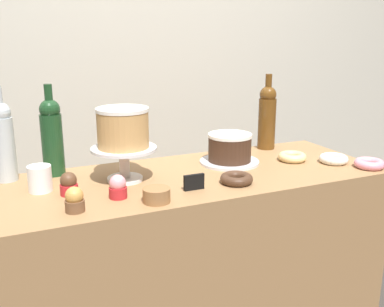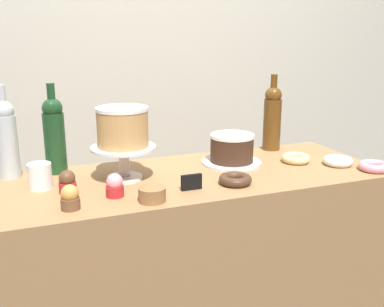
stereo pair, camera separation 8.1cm
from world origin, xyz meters
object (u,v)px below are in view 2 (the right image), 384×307
Objects in this scene: wine_bottle_amber at (272,117)px; donut_chocolate at (235,179)px; white_layer_cake at (123,127)px; coffee_cup_ceramic at (40,176)px; wine_bottle_clear at (6,137)px; donut_pink at (374,166)px; cookie_stack at (152,194)px; chocolate_round_cake at (232,148)px; price_sign_chalkboard at (191,182)px; cupcake_caramel at (70,198)px; donut_sugar at (338,161)px; wine_bottle_green at (54,134)px; donut_glazed at (296,158)px; cupcake_chocolate at (67,182)px; cake_stand_pedestal at (124,157)px; cupcake_strawberry at (115,186)px.

donut_chocolate is at bearing -134.23° from wine_bottle_amber.
white_layer_cake is 0.71m from wine_bottle_amber.
coffee_cup_ceramic is (-0.97, -0.17, -0.10)m from wine_bottle_amber.
wine_bottle_clear is 1.33m from donut_pink.
wine_bottle_amber is 0.79m from cookie_stack.
chocolate_round_cake is at bearing 34.68° from cookie_stack.
wine_bottle_clear is 0.67m from price_sign_chalkboard.
donut_pink is at bearing -64.35° from wine_bottle_amber.
cupcake_caramel reaches higher than donut_sugar.
wine_bottle_clear is 3.83× the size of coffee_cup_ceramic.
wine_bottle_clear reaches higher than price_sign_chalkboard.
wine_bottle_amber reaches higher than coffee_cup_ceramic.
price_sign_chalkboard is 0.82× the size of coffee_cup_ceramic.
wine_bottle_clear is 4.65× the size of price_sign_chalkboard.
white_layer_cake is 2.08× the size of coffee_cup_ceramic.
wine_bottle_green is 0.67m from donut_chocolate.
wine_bottle_amber is 0.25m from donut_glazed.
chocolate_round_cake is 2.29× the size of cupcake_chocolate.
donut_glazed is at bearing 145.55° from donut_sugar.
wine_bottle_green is at bearing 167.26° from donut_glazed.
cake_stand_pedestal is 0.68m from donut_glazed.
donut_sugar is 1.00× the size of donut_pink.
chocolate_round_cake is 0.69m from cupcake_caramel.
cake_stand_pedestal is at bearing 67.12° from cupcake_strawberry.
wine_bottle_green is at bearing 164.09° from donut_sugar.
price_sign_chalkboard is at bearing -6.73° from cupcake_strawberry.
price_sign_chalkboard is (0.18, -0.18, -0.06)m from cake_stand_pedestal.
white_layer_cake is at bearing 151.59° from donut_chocolate.
wine_bottle_amber is at bearing 10.13° from coffee_cup_ceramic.
wine_bottle_clear is 0.21m from coffee_cup_ceramic.
price_sign_chalkboard is at bearing -163.13° from donut_glazed.
wine_bottle_amber is 4.38× the size of cupcake_chocolate.
wine_bottle_green is 0.90m from wine_bottle_amber.
wine_bottle_clear is 0.80m from donut_chocolate.
donut_chocolate is 1.60× the size of price_sign_chalkboard.
cupcake_chocolate is at bearing -164.68° from wine_bottle_amber.
price_sign_chalkboard is at bearing -45.71° from cake_stand_pedestal.
donut_chocolate is at bearing 0.34° from price_sign_chalkboard.
cake_stand_pedestal is 2.00× the size of donut_chocolate.
wine_bottle_amber is 4.38× the size of cupcake_strawberry.
cake_stand_pedestal is 0.28m from wine_bottle_green.
donut_sugar is (0.87, 0.03, -0.02)m from cupcake_strawberry.
donut_sugar is at bearing 2.10° from cupcake_strawberry.
donut_pink is at bearing -3.75° from price_sign_chalkboard.
white_layer_cake reaches higher than donut_pink.
donut_chocolate is 0.16m from price_sign_chalkboard.
wine_bottle_green reaches higher than donut_chocolate.
white_layer_cake reaches higher than cupcake_chocolate.
cupcake_chocolate is at bearing 162.65° from price_sign_chalkboard.
cupcake_chocolate is (0.17, -0.23, -0.11)m from wine_bottle_clear.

